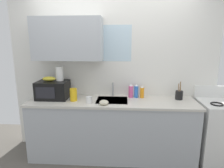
# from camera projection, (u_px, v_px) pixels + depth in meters

# --- Properties ---
(kitchen_wall_assembly) EXTENTS (3.25, 0.42, 2.50)m
(kitchen_wall_assembly) POSITION_uv_depth(u_px,v_px,m) (105.00, 67.00, 3.08)
(kitchen_wall_assembly) COLOR white
(kitchen_wall_assembly) RESTS_ON ground
(counter_unit) EXTENTS (2.48, 0.63, 0.90)m
(counter_unit) POSITION_uv_depth(u_px,v_px,m) (112.00, 128.00, 2.97)
(counter_unit) COLOR #B2B7BC
(counter_unit) RESTS_ON ground
(sink_faucet) EXTENTS (0.03, 0.03, 0.22)m
(sink_faucet) POSITION_uv_depth(u_px,v_px,m) (113.00, 89.00, 3.08)
(sink_faucet) COLOR #B2B5BA
(sink_faucet) RESTS_ON counter_unit
(stove_range) EXTENTS (0.60, 0.60, 1.08)m
(stove_range) POSITION_uv_depth(u_px,v_px,m) (218.00, 131.00, 2.87)
(stove_range) COLOR white
(stove_range) RESTS_ON ground
(microwave) EXTENTS (0.46, 0.35, 0.27)m
(microwave) POSITION_uv_depth(u_px,v_px,m) (53.00, 90.00, 2.95)
(microwave) COLOR black
(microwave) RESTS_ON counter_unit
(banana_bunch) EXTENTS (0.20, 0.11, 0.07)m
(banana_bunch) POSITION_uv_depth(u_px,v_px,m) (49.00, 79.00, 2.91)
(banana_bunch) COLOR gold
(banana_bunch) RESTS_ON microwave
(paper_towel_roll) EXTENTS (0.11, 0.11, 0.22)m
(paper_towel_roll) POSITION_uv_depth(u_px,v_px,m) (60.00, 73.00, 2.94)
(paper_towel_roll) COLOR white
(paper_towel_roll) RESTS_ON microwave
(dish_soap_bottle_pink) EXTENTS (0.07, 0.07, 0.22)m
(dish_soap_bottle_pink) POSITION_uv_depth(u_px,v_px,m) (131.00, 91.00, 3.01)
(dish_soap_bottle_pink) COLOR #E55999
(dish_soap_bottle_pink) RESTS_ON counter_unit
(dish_soap_bottle_blue) EXTENTS (0.06, 0.06, 0.22)m
(dish_soap_bottle_blue) POSITION_uv_depth(u_px,v_px,m) (136.00, 91.00, 3.01)
(dish_soap_bottle_blue) COLOR blue
(dish_soap_bottle_blue) RESTS_ON counter_unit
(dish_soap_bottle_orange) EXTENTS (0.06, 0.06, 0.20)m
(dish_soap_bottle_orange) POSITION_uv_depth(u_px,v_px,m) (142.00, 92.00, 2.99)
(dish_soap_bottle_orange) COLOR orange
(dish_soap_bottle_orange) RESTS_ON counter_unit
(cereal_canister) EXTENTS (0.10, 0.10, 0.18)m
(cereal_canister) POSITION_uv_depth(u_px,v_px,m) (73.00, 95.00, 2.84)
(cereal_canister) COLOR gold
(cereal_canister) RESTS_ON counter_unit
(mug_white) EXTENTS (0.08, 0.08, 0.09)m
(mug_white) POSITION_uv_depth(u_px,v_px,m) (89.00, 100.00, 2.74)
(mug_white) COLOR white
(mug_white) RESTS_ON counter_unit
(utensil_crock) EXTENTS (0.11, 0.11, 0.28)m
(utensil_crock) POSITION_uv_depth(u_px,v_px,m) (179.00, 95.00, 2.91)
(utensil_crock) COLOR black
(utensil_crock) RESTS_ON counter_unit
(small_bowl) EXTENTS (0.13, 0.13, 0.06)m
(small_bowl) POSITION_uv_depth(u_px,v_px,m) (104.00, 102.00, 2.68)
(small_bowl) COLOR beige
(small_bowl) RESTS_ON counter_unit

